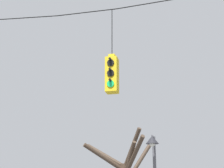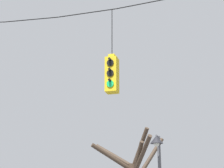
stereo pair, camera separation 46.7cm
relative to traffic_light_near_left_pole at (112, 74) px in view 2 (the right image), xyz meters
name	(u,v)px [view 2 (the right image)]	position (x,y,z in m)	size (l,w,h in m)	color
span_wire	(87,7)	(-0.81, 0.00, 2.31)	(13.51, 0.03, 0.66)	black
traffic_light_near_left_pole	(112,74)	(0.00, 0.00, 0.00)	(0.34, 0.58, 2.64)	yellow
street_lamp	(158,165)	(0.74, 3.35, -2.33)	(0.47, 0.81, 4.17)	#515156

